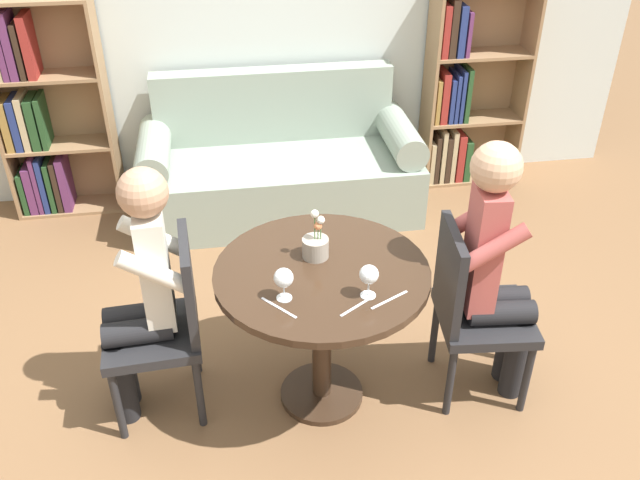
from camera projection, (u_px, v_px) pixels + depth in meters
name	position (u px, v px, depth m)	size (l,w,h in m)	color
ground_plane	(322.00, 395.00, 3.30)	(16.00, 16.00, 0.00)	brown
round_table	(322.00, 298.00, 2.98)	(0.94, 0.94, 0.75)	#382619
couch	(279.00, 168.00, 4.66)	(1.86, 0.80, 0.92)	gray
bookshelf_left	(41.00, 115.00, 4.46)	(0.71, 0.28, 1.45)	#93704C
bookshelf_right	(462.00, 94.00, 4.86)	(0.71, 0.28, 1.45)	#93704C
chair_left	(167.00, 320.00, 3.01)	(0.44, 0.44, 0.90)	#232326
chair_right	(471.00, 306.00, 3.10)	(0.46, 0.46, 0.90)	#232326
person_left	(141.00, 292.00, 2.90)	(0.43, 0.35, 1.25)	black
person_right	(496.00, 269.00, 2.98)	(0.44, 0.37, 1.31)	black
wine_glass_left	(284.00, 279.00, 2.67)	(0.08, 0.08, 0.14)	white
wine_glass_right	(369.00, 276.00, 2.69)	(0.08, 0.08, 0.15)	white
flower_vase	(316.00, 245.00, 2.95)	(0.12, 0.12, 0.23)	#9E9384
knife_left_setting	(358.00, 306.00, 2.69)	(0.16, 0.11, 0.00)	silver
fork_left_setting	(279.00, 308.00, 2.68)	(0.13, 0.15, 0.00)	silver
knife_right_setting	(389.00, 300.00, 2.72)	(0.17, 0.10, 0.00)	silver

